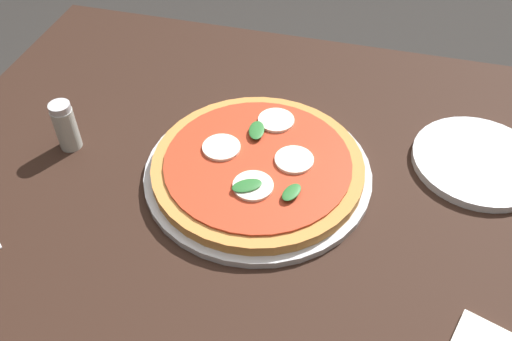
{
  "coord_description": "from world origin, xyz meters",
  "views": [
    {
      "loc": [
        0.16,
        -0.54,
        1.41
      ],
      "look_at": [
        -0.0,
        0.05,
        0.79
      ],
      "focal_mm": 38.35,
      "sensor_mm": 36.0,
      "label": 1
    }
  ],
  "objects_px": {
    "pizza": "(256,165)",
    "pepper_shaker": "(66,126)",
    "serving_tray": "(256,172)",
    "dining_table": "(250,244)",
    "plate_white": "(478,161)"
  },
  "relations": [
    {
      "from": "pizza",
      "to": "pepper_shaker",
      "type": "relative_size",
      "value": 3.81
    },
    {
      "from": "dining_table",
      "to": "pizza",
      "type": "xyz_separation_m",
      "value": [
        -0.0,
        0.05,
        0.14
      ]
    },
    {
      "from": "serving_tray",
      "to": "pizza",
      "type": "height_order",
      "value": "pizza"
    },
    {
      "from": "pizza",
      "to": "pepper_shaker",
      "type": "distance_m",
      "value": 0.32
    },
    {
      "from": "dining_table",
      "to": "pizza",
      "type": "distance_m",
      "value": 0.15
    },
    {
      "from": "serving_tray",
      "to": "pepper_shaker",
      "type": "relative_size",
      "value": 4.11
    },
    {
      "from": "plate_white",
      "to": "dining_table",
      "type": "bearing_deg",
      "value": -154.12
    },
    {
      "from": "pepper_shaker",
      "to": "dining_table",
      "type": "bearing_deg",
      "value": -6.25
    },
    {
      "from": "dining_table",
      "to": "pizza",
      "type": "bearing_deg",
      "value": 93.57
    },
    {
      "from": "plate_white",
      "to": "pizza",
      "type": "bearing_deg",
      "value": -161.17
    },
    {
      "from": "plate_white",
      "to": "serving_tray",
      "type": "bearing_deg",
      "value": -161.25
    },
    {
      "from": "pizza",
      "to": "plate_white",
      "type": "bearing_deg",
      "value": 18.83
    },
    {
      "from": "dining_table",
      "to": "pepper_shaker",
      "type": "bearing_deg",
      "value": 173.75
    },
    {
      "from": "dining_table",
      "to": "plate_white",
      "type": "distance_m",
      "value": 0.4
    },
    {
      "from": "dining_table",
      "to": "serving_tray",
      "type": "relative_size",
      "value": 3.08
    }
  ]
}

